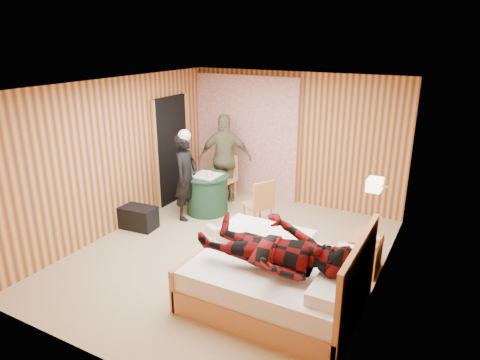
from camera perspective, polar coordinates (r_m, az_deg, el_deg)
The scene contains 23 objects.
floor at distance 6.51m, azimuth -1.49°, elevation -9.91°, with size 4.20×5.00×0.01m, color tan.
ceiling at distance 5.74m, azimuth -1.71°, elevation 12.52°, with size 4.20×5.00×0.01m, color white.
wall_back at distance 8.19m, azimuth 7.23°, elevation 5.41°, with size 4.20×0.02×2.50m, color #DF8F55.
wall_left at distance 7.25m, azimuth -16.14°, elevation 3.05°, with size 0.02×5.00×2.50m, color #DF8F55.
wall_right at distance 5.34m, azimuth 18.35°, elevation -2.82°, with size 0.02×5.00×2.50m, color #DF8F55.
curtain at distance 8.54m, azimuth 0.77°, elevation 5.78°, with size 2.20×0.08×2.40m, color silver.
doorway at distance 8.30m, azimuth -9.10°, elevation 3.90°, with size 0.06×0.90×2.05m, color black.
wall_lamp at distance 5.76m, azimuth 17.54°, elevation -0.59°, with size 0.26×0.24×0.16m.
bed at distance 5.35m, azimuth 5.18°, elevation -13.03°, with size 2.00×1.57×1.08m.
nightstand at distance 6.24m, azimuth 16.35°, elevation -9.31°, with size 0.40×0.54×0.52m.
round_table at distance 7.87m, azimuth -4.44°, elevation -1.81°, with size 0.81×0.81×0.72m.
chair_far at distance 8.32m, azimuth -1.99°, elevation 0.70°, with size 0.47×0.47×0.93m.
chair_near at distance 7.05m, azimuth 2.73°, elevation -2.92°, with size 0.55×0.55×0.90m.
duffel_bag at distance 7.49m, azimuth -13.60°, elevation -4.85°, with size 0.67×0.36×0.38m, color black.
sneaker_left at distance 7.12m, azimuth -3.65°, elevation -6.70°, with size 0.29×0.12×0.13m, color white.
sneaker_right at distance 6.93m, azimuth -2.40°, elevation -7.50°, with size 0.27×0.11×0.12m, color white.
woman_standing at distance 7.53m, azimuth -7.20°, elevation 0.40°, with size 0.56×0.37×1.53m, color black.
man_at_table at distance 8.26m, azimuth -1.97°, elevation 2.90°, with size 1.01×0.42×1.72m, color #6A6947.
man_on_bed at distance 4.84m, azimuth 4.60°, elevation -7.76°, with size 1.77×0.67×0.86m, color #690A0B.
book_lower at distance 6.08m, azimuth 16.47°, elevation -7.34°, with size 0.17×0.22×0.02m, color white.
book_upper at distance 6.07m, azimuth 16.49°, elevation -7.17°, with size 0.16×0.22×0.02m, color white.
cup_nightstand at distance 6.22m, azimuth 16.87°, elevation -6.37°, with size 0.10×0.10×0.09m, color white.
cup_table at distance 7.64m, azimuth -4.08°, elevation 0.80°, with size 0.12×0.12×0.10m, color white.
Camera 1 is at (2.87, -4.93, 3.13)m, focal length 32.00 mm.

